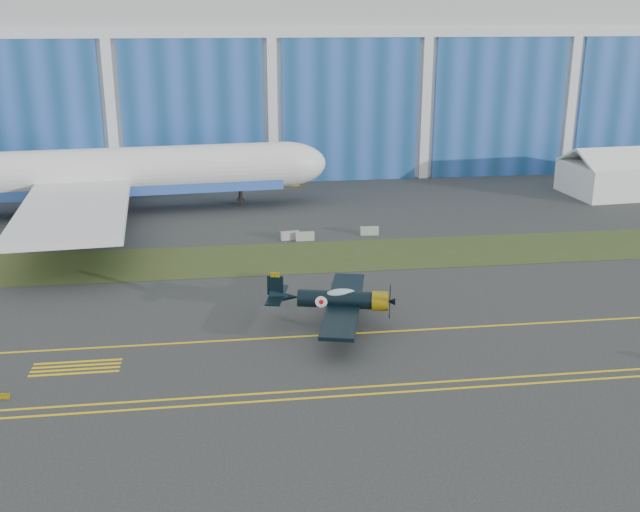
{
  "coord_description": "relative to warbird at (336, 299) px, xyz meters",
  "views": [
    {
      "loc": [
        -7.56,
        -56.44,
        23.27
      ],
      "look_at": [
        0.8,
        5.62,
        2.83
      ],
      "focal_mm": 42.0,
      "sensor_mm": 36.0,
      "label": 1
    }
  ],
  "objects": [
    {
      "name": "guard_board_left",
      "position": [
        -22.8,
        -8.62,
        -2.06
      ],
      "size": [
        1.2,
        0.15,
        0.35
      ],
      "primitive_type": "cube",
      "color": "yellow",
      "rests_on": "ground"
    },
    {
      "name": "barrier_b",
      "position": [
        0.27,
        23.18,
        -1.78
      ],
      "size": [
        2.02,
        0.66,
        0.9
      ],
      "primitive_type": "cube",
      "rotation": [
        0.0,
        0.0,
        0.03
      ],
      "color": "#959B8C",
      "rests_on": "ground"
    },
    {
      "name": "edge_line_near",
      "position": [
        -0.8,
        -11.12,
        -2.22
      ],
      "size": [
        80.0,
        0.2,
        0.02
      ],
      "primitive_type": "cube",
      "color": "yellow",
      "rests_on": "ground"
    },
    {
      "name": "grass_median",
      "position": [
        -0.8,
        17.38,
        -2.21
      ],
      "size": [
        260.0,
        10.0,
        0.02
      ],
      "primitive_type": "cube",
      "color": "#475128",
      "rests_on": "ground"
    },
    {
      "name": "barrier_c",
      "position": [
        7.54,
        24.34,
        -1.78
      ],
      "size": [
        2.03,
        0.71,
        0.9
      ],
      "primitive_type": "cube",
      "rotation": [
        0.0,
        0.0,
        -0.06
      ],
      "color": "#8D9F8A",
      "rests_on": "ground"
    },
    {
      "name": "hold_short_ladder",
      "position": [
        -18.8,
        -4.72,
        -2.22
      ],
      "size": [
        6.0,
        2.4,
        0.02
      ],
      "primitive_type": null,
      "color": "yellow",
      "rests_on": "ground"
    },
    {
      "name": "taxiway_centreline",
      "position": [
        -0.8,
        -1.62,
        -2.22
      ],
      "size": [
        200.0,
        0.2,
        0.02
      ],
      "primitive_type": "cube",
      "color": "yellow",
      "rests_on": "ground"
    },
    {
      "name": "barrier_a",
      "position": [
        -1.27,
        23.67,
        -1.78
      ],
      "size": [
        2.06,
        0.86,
        0.9
      ],
      "primitive_type": "cube",
      "rotation": [
        0.0,
        0.0,
        0.13
      ],
      "color": "#98989A",
      "rests_on": "ground"
    },
    {
      "name": "warbird",
      "position": [
        0.0,
        0.0,
        0.0
      ],
      "size": [
        13.93,
        15.6,
        3.96
      ],
      "rotation": [
        0.0,
        0.0,
        -0.24
      ],
      "color": "black",
      "rests_on": "ground"
    },
    {
      "name": "jetliner",
      "position": [
        -23.62,
        38.18,
        8.91
      ],
      "size": [
        68.03,
        59.14,
        22.28
      ],
      "rotation": [
        0.0,
        0.0,
        0.08
      ],
      "color": "silver",
      "rests_on": "ground"
    },
    {
      "name": "ground",
      "position": [
        -0.8,
        3.38,
        -2.23
      ],
      "size": [
        260.0,
        260.0,
        0.0
      ],
      "primitive_type": "plane",
      "color": "#323535",
      "rests_on": "ground"
    },
    {
      "name": "edge_line_far",
      "position": [
        -0.8,
        -10.12,
        -2.22
      ],
      "size": [
        80.0,
        0.2,
        0.02
      ],
      "primitive_type": "cube",
      "color": "yellow",
      "rests_on": "ground"
    },
    {
      "name": "shipping_container",
      "position": [
        -5.48,
        50.56,
        -0.8
      ],
      "size": [
        6.95,
        3.7,
        2.86
      ],
      "primitive_type": "cube",
      "rotation": [
        0.0,
        0.0,
        0.17
      ],
      "color": "silver",
      "rests_on": "ground"
    },
    {
      "name": "tug",
      "position": [
        1.39,
        50.45,
        -1.51
      ],
      "size": [
        2.66,
        1.86,
        1.45
      ],
      "primitive_type": "cube",
      "rotation": [
        0.0,
        0.0,
        -0.13
      ],
      "color": "#FFB100",
      "rests_on": "ground"
    },
    {
      "name": "hangar",
      "position": [
        -0.8,
        75.17,
        12.73
      ],
      "size": [
        220.0,
        45.7,
        30.0
      ],
      "color": "silver",
      "rests_on": "ground"
    },
    {
      "name": "tent",
      "position": [
        44.49,
        38.88,
        0.99
      ],
      "size": [
        14.61,
        11.21,
        6.44
      ],
      "rotation": [
        0.0,
        0.0,
        0.08
      ],
      "color": "white",
      "rests_on": "ground"
    }
  ]
}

